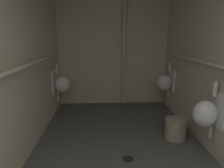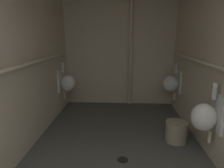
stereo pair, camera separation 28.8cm
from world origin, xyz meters
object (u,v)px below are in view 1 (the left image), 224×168
(urinal_left_mid, at_px, (61,84))
(urinal_right_mid, at_px, (207,113))
(floor_drain, at_px, (128,159))
(waste_bin, at_px, (175,129))
(urinal_right_far, at_px, (165,82))
(standpipe_back_wall, at_px, (124,48))

(urinal_left_mid, distance_m, urinal_right_mid, 2.68)
(floor_drain, bearing_deg, waste_bin, 32.95)
(urinal_right_mid, relative_size, waste_bin, 2.37)
(urinal_right_mid, xyz_separation_m, waste_bin, (-0.18, 0.49, -0.45))
(urinal_right_far, bearing_deg, urinal_right_mid, -90.00)
(standpipe_back_wall, relative_size, floor_drain, 18.08)
(urinal_right_far, relative_size, standpipe_back_wall, 0.30)
(urinal_left_mid, xyz_separation_m, floor_drain, (1.14, -1.66, -0.60))
(urinal_left_mid, bearing_deg, urinal_right_far, 0.98)
(urinal_right_mid, height_order, floor_drain, urinal_right_mid)
(urinal_right_mid, bearing_deg, standpipe_back_wall, 111.39)
(urinal_left_mid, bearing_deg, waste_bin, -30.64)
(standpipe_back_wall, bearing_deg, waste_bin, -68.37)
(urinal_left_mid, bearing_deg, urinal_right_mid, -37.65)
(floor_drain, height_order, waste_bin, waste_bin)
(urinal_left_mid, distance_m, floor_drain, 2.11)
(urinal_left_mid, relative_size, floor_drain, 5.39)
(waste_bin, bearing_deg, urinal_left_mid, 149.36)
(urinal_left_mid, relative_size, urinal_right_far, 1.00)
(urinal_right_far, height_order, standpipe_back_wall, standpipe_back_wall)
(urinal_right_mid, bearing_deg, urinal_left_mid, 142.35)
(urinal_left_mid, distance_m, waste_bin, 2.30)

